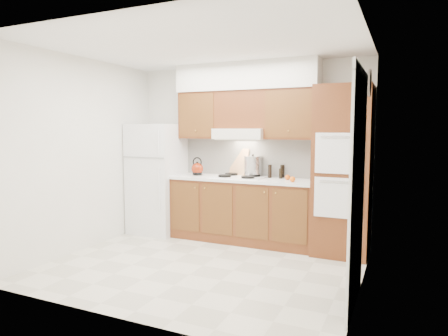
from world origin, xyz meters
name	(u,v)px	position (x,y,z in m)	size (l,w,h in m)	color
floor	(203,266)	(0.00, 0.00, 0.00)	(3.60, 3.60, 0.00)	beige
ceiling	(202,45)	(0.00, 0.00, 2.60)	(3.60, 3.60, 0.00)	white
wall_back	(248,152)	(0.00, 1.50, 1.30)	(3.60, 0.02, 2.60)	white
wall_left	(85,154)	(-1.80, 0.00, 1.30)	(0.02, 3.00, 2.60)	white
wall_right	(364,164)	(1.80, 0.00, 1.30)	(0.02, 3.00, 2.60)	white
fridge	(158,178)	(-1.41, 1.14, 0.86)	(0.75, 0.72, 1.72)	white
base_cabinets	(242,211)	(0.02, 1.20, 0.45)	(2.11, 0.60, 0.90)	brown
countertop	(242,179)	(0.03, 1.19, 0.92)	(2.13, 0.62, 0.04)	white
backsplash	(249,157)	(0.02, 1.49, 1.22)	(2.11, 0.03, 0.56)	white
oven_cabinet	(343,171)	(1.44, 1.18, 1.10)	(0.70, 0.65, 2.20)	brown
upper_cab_left	(201,116)	(-0.71, 1.33, 1.85)	(0.63, 0.33, 0.70)	brown
upper_cab_right	(292,114)	(0.72, 1.33, 1.85)	(0.73, 0.33, 0.70)	brown
range_hood	(241,134)	(-0.02, 1.27, 1.57)	(0.75, 0.45, 0.15)	silver
upper_cab_over_hood	(243,110)	(-0.02, 1.33, 1.92)	(0.75, 0.33, 0.55)	brown
soffit	(246,77)	(0.03, 1.32, 2.40)	(2.13, 0.36, 0.40)	silver
cooktop	(239,177)	(-0.02, 1.21, 0.95)	(0.74, 0.50, 0.01)	white
doorway	(358,194)	(1.79, -0.35, 1.05)	(0.02, 0.90, 2.10)	black
wall_clock	(370,83)	(1.79, 0.55, 2.15)	(0.30, 0.30, 0.02)	#3F3833
kettle	(197,169)	(-0.71, 1.19, 1.04)	(0.18, 0.18, 0.18)	maroon
cutting_board	(239,162)	(-0.13, 1.45, 1.14)	(0.32, 0.02, 0.42)	tan
stock_pot	(253,166)	(0.12, 1.37, 1.10)	(0.26, 0.26, 0.27)	silver
condiment_a	(270,171)	(0.40, 1.35, 1.04)	(0.05, 0.05, 0.19)	black
condiment_b	(282,171)	(0.55, 1.45, 1.03)	(0.06, 0.06, 0.19)	black
condiment_c	(281,173)	(0.56, 1.33, 1.01)	(0.05, 0.05, 0.14)	black
orange_near	(293,179)	(0.81, 1.03, 0.98)	(0.07, 0.07, 0.07)	orange
orange_far	(288,177)	(0.69, 1.22, 0.98)	(0.07, 0.07, 0.07)	orange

